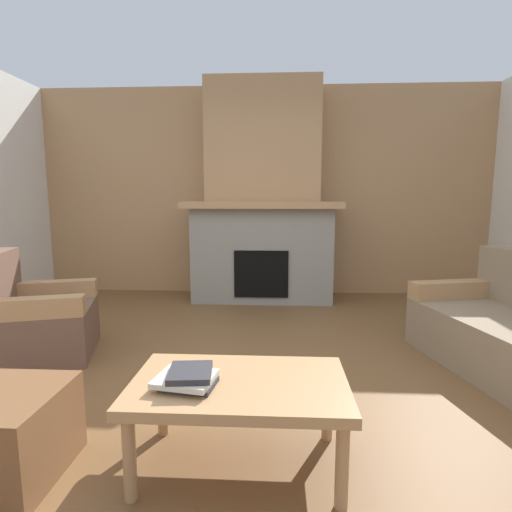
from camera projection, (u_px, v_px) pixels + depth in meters
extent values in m
plane|color=brown|center=(247.00, 397.00, 2.57)|extent=(9.00, 9.00, 0.00)
cube|color=tan|center=(264.00, 192.00, 5.34)|extent=(6.00, 0.12, 2.70)
cube|color=gray|center=(262.00, 254.00, 5.05)|extent=(1.70, 0.70, 1.15)
cube|color=black|center=(261.00, 274.00, 4.75)|extent=(0.64, 0.08, 0.56)
cube|color=tan|center=(262.00, 205.00, 4.91)|extent=(1.90, 0.82, 0.08)
cube|color=tan|center=(263.00, 141.00, 4.95)|extent=(1.40, 0.50, 1.47)
cube|color=tan|center=(456.00, 289.00, 3.51)|extent=(0.85, 0.34, 0.15)
cube|color=brown|center=(43.00, 331.00, 3.24)|extent=(0.95, 0.95, 0.40)
cube|color=tan|center=(28.00, 308.00, 2.90)|extent=(0.77, 0.35, 0.15)
cube|color=tan|center=(50.00, 290.00, 3.50)|extent=(0.77, 0.35, 0.15)
cube|color=tan|center=(239.00, 386.00, 1.85)|extent=(1.00, 0.60, 0.05)
cylinder|color=tan|center=(129.00, 458.00, 1.67)|extent=(0.06, 0.06, 0.38)
cylinder|color=tan|center=(342.00, 466.00, 1.62)|extent=(0.06, 0.06, 0.38)
cylinder|color=tan|center=(162.00, 401.00, 2.14)|extent=(0.06, 0.06, 0.38)
cylinder|color=tan|center=(328.00, 405.00, 2.10)|extent=(0.06, 0.06, 0.38)
cube|color=brown|center=(2.00, 435.00, 1.81)|extent=(0.52, 0.52, 0.40)
cube|color=#2D2D33|center=(189.00, 384.00, 1.79)|extent=(0.25, 0.20, 0.02)
cube|color=beige|center=(185.00, 379.00, 1.79)|extent=(0.29, 0.26, 0.03)
cube|color=#2D2D33|center=(190.00, 373.00, 1.79)|extent=(0.21, 0.23, 0.03)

